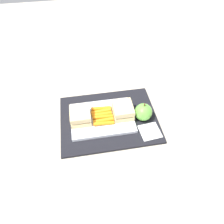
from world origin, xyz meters
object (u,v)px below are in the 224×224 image
object	(u,v)px
sandwich_half_right	(123,110)
carrot_sticks_bundle	(102,116)
paper_napkin	(150,131)
food_tray	(102,118)
sandwich_half_left	(80,116)
apple	(143,112)

from	to	relation	value
sandwich_half_right	carrot_sticks_bundle	xyz separation A→B (m)	(-0.08, -0.00, -0.02)
sandwich_half_right	paper_napkin	bearing A→B (deg)	-46.85
food_tray	sandwich_half_left	distance (m)	0.08
sandwich_half_right	apple	size ratio (longest dim) A/B	1.05
food_tray	sandwich_half_right	world-z (taller)	sandwich_half_right
sandwich_half_right	apple	xyz separation A→B (m)	(0.07, -0.02, -0.00)
sandwich_half_right	paper_napkin	xyz separation A→B (m)	(0.08, -0.09, -0.03)
food_tray	paper_napkin	size ratio (longest dim) A/B	3.29
sandwich_half_right	carrot_sticks_bundle	size ratio (longest dim) A/B	0.91
food_tray	carrot_sticks_bundle	size ratio (longest dim) A/B	2.63
apple	paper_napkin	size ratio (longest dim) A/B	1.09
carrot_sticks_bundle	food_tray	bearing A→B (deg)	174.14
sandwich_half_left	sandwich_half_right	bearing A→B (deg)	0.00
sandwich_half_right	apple	world-z (taller)	apple
food_tray	paper_napkin	bearing A→B (deg)	-28.66
apple	sandwich_half_left	bearing A→B (deg)	175.02
sandwich_half_left	sandwich_half_right	size ratio (longest dim) A/B	1.00
apple	food_tray	bearing A→B (deg)	172.47
sandwich_half_left	paper_napkin	world-z (taller)	sandwich_half_left
sandwich_half_left	apple	distance (m)	0.23
food_tray	paper_napkin	world-z (taller)	food_tray
paper_napkin	sandwich_half_left	bearing A→B (deg)	159.82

